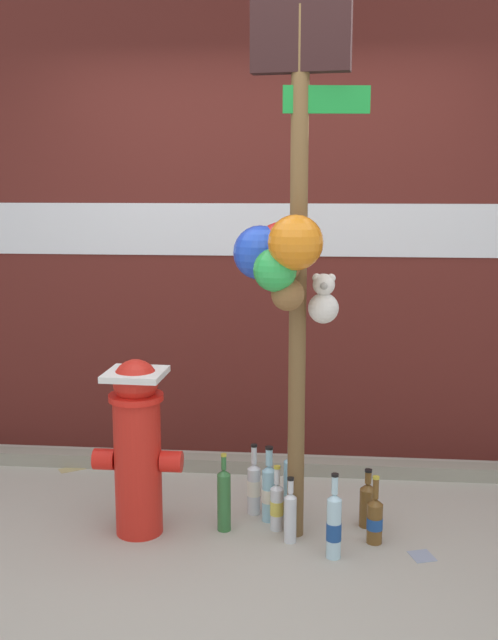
{
  "coord_description": "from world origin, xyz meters",
  "views": [
    {
      "loc": [
        0.34,
        -3.02,
        1.69
      ],
      "look_at": [
        0.02,
        0.41,
        1.06
      ],
      "focal_mm": 41.98,
      "sensor_mm": 36.0,
      "label": 1
    }
  ],
  "objects_px": {
    "fire_hydrant": "(137,443)",
    "bottle_6": "(290,515)",
    "bottle_4": "(334,525)",
    "bottle_3": "(269,491)",
    "bottle_5": "(224,498)",
    "bottle_0": "(375,519)",
    "bottle_1": "(254,487)",
    "bottle_8": "(367,503)",
    "memorial_post": "(287,232)",
    "bottle_2": "(277,505)",
    "bottle_7": "(289,485)"
  },
  "relations": [
    {
      "from": "bottle_4",
      "to": "bottle_3",
      "type": "bearing_deg",
      "value": 132.18
    },
    {
      "from": "bottle_3",
      "to": "bottle_8",
      "type": "relative_size",
      "value": 1.32
    },
    {
      "from": "bottle_0",
      "to": "bottle_4",
      "type": "distance_m",
      "value": 0.26
    },
    {
      "from": "fire_hydrant",
      "to": "bottle_6",
      "type": "bearing_deg",
      "value": -2.67
    },
    {
      "from": "bottle_0",
      "to": "bottle_1",
      "type": "relative_size",
      "value": 0.89
    },
    {
      "from": "bottle_1",
      "to": "bottle_5",
      "type": "height_order",
      "value": "bottle_5"
    },
    {
      "from": "bottle_6",
      "to": "bottle_2",
      "type": "bearing_deg",
      "value": 119.88
    },
    {
      "from": "bottle_7",
      "to": "bottle_8",
      "type": "xyz_separation_m",
      "value": [
        0.39,
        -0.08,
        -0.05
      ]
    },
    {
      "from": "memorial_post",
      "to": "bottle_0",
      "type": "distance_m",
      "value": 1.43
    },
    {
      "from": "bottle_2",
      "to": "bottle_4",
      "type": "relative_size",
      "value": 0.82
    },
    {
      "from": "bottle_4",
      "to": "bottle_5",
      "type": "xyz_separation_m",
      "value": [
        -0.54,
        0.23,
        0.01
      ]
    },
    {
      "from": "bottle_1",
      "to": "bottle_7",
      "type": "xyz_separation_m",
      "value": [
        0.18,
        -0.02,
        0.02
      ]
    },
    {
      "from": "bottle_2",
      "to": "bottle_3",
      "type": "bearing_deg",
      "value": 115.36
    },
    {
      "from": "bottle_3",
      "to": "bottle_5",
      "type": "height_order",
      "value": "bottle_5"
    },
    {
      "from": "bottle_3",
      "to": "bottle_4",
      "type": "distance_m",
      "value": 0.48
    },
    {
      "from": "bottle_4",
      "to": "bottle_8",
      "type": "xyz_separation_m",
      "value": [
        0.17,
        0.34,
        -0.04
      ]
    },
    {
      "from": "bottle_2",
      "to": "bottle_5",
      "type": "xyz_separation_m",
      "value": [
        -0.26,
        -0.03,
        0.04
      ]
    },
    {
      "from": "bottle_6",
      "to": "bottle_3",
      "type": "bearing_deg",
      "value": 117.93
    },
    {
      "from": "fire_hydrant",
      "to": "bottle_8",
      "type": "relative_size",
      "value": 2.92
    },
    {
      "from": "memorial_post",
      "to": "bottle_1",
      "type": "distance_m",
      "value": 1.36
    },
    {
      "from": "bottle_8",
      "to": "bottle_1",
      "type": "bearing_deg",
      "value": 170.66
    },
    {
      "from": "bottle_4",
      "to": "bottle_5",
      "type": "distance_m",
      "value": 0.58
    },
    {
      "from": "fire_hydrant",
      "to": "bottle_1",
      "type": "height_order",
      "value": "fire_hydrant"
    },
    {
      "from": "memorial_post",
      "to": "bottle_6",
      "type": "distance_m",
      "value": 1.35
    },
    {
      "from": "bottle_5",
      "to": "bottle_0",
      "type": "bearing_deg",
      "value": -5.02
    },
    {
      "from": "bottle_2",
      "to": "bottle_8",
      "type": "bearing_deg",
      "value": 10.08
    },
    {
      "from": "memorial_post",
      "to": "fire_hydrant",
      "type": "height_order",
      "value": "memorial_post"
    },
    {
      "from": "bottle_4",
      "to": "bottle_8",
      "type": "distance_m",
      "value": 0.38
    },
    {
      "from": "bottle_0",
      "to": "bottle_7",
      "type": "height_order",
      "value": "bottle_7"
    },
    {
      "from": "bottle_6",
      "to": "memorial_post",
      "type": "bearing_deg",
      "value": 112.34
    },
    {
      "from": "bottle_1",
      "to": "bottle_8",
      "type": "distance_m",
      "value": 0.59
    },
    {
      "from": "bottle_5",
      "to": "fire_hydrant",
      "type": "bearing_deg",
      "value": -171.94
    },
    {
      "from": "bottle_0",
      "to": "bottle_6",
      "type": "bearing_deg",
      "value": -175.9
    },
    {
      "from": "bottle_0",
      "to": "bottle_7",
      "type": "bearing_deg",
      "value": 148.71
    },
    {
      "from": "bottle_6",
      "to": "bottle_8",
      "type": "relative_size",
      "value": 1.09
    },
    {
      "from": "fire_hydrant",
      "to": "bottle_6",
      "type": "xyz_separation_m",
      "value": [
        0.74,
        -0.03,
        -0.32
      ]
    },
    {
      "from": "bottle_1",
      "to": "bottle_5",
      "type": "bearing_deg",
      "value": -122.49
    },
    {
      "from": "memorial_post",
      "to": "fire_hydrant",
      "type": "xyz_separation_m",
      "value": [
        -0.71,
        -0.05,
        -1.02
      ]
    },
    {
      "from": "bottle_8",
      "to": "bottle_3",
      "type": "bearing_deg",
      "value": 177.95
    },
    {
      "from": "fire_hydrant",
      "to": "bottle_0",
      "type": "xyz_separation_m",
      "value": [
        1.15,
        -0.01,
        -0.34
      ]
    },
    {
      "from": "bottle_7",
      "to": "fire_hydrant",
      "type": "bearing_deg",
      "value": -161.15
    },
    {
      "from": "bottle_0",
      "to": "bottle_1",
      "type": "distance_m",
      "value": 0.66
    },
    {
      "from": "memorial_post",
      "to": "bottle_4",
      "type": "xyz_separation_m",
      "value": [
        0.24,
        -0.21,
        -1.32
      ]
    },
    {
      "from": "bottle_6",
      "to": "bottle_4",
      "type": "bearing_deg",
      "value": -33.22
    },
    {
      "from": "bottle_0",
      "to": "bottle_3",
      "type": "height_order",
      "value": "bottle_3"
    },
    {
      "from": "bottle_2",
      "to": "bottle_6",
      "type": "relative_size",
      "value": 1.02
    },
    {
      "from": "bottle_2",
      "to": "bottle_6",
      "type": "bearing_deg",
      "value": -60.12
    },
    {
      "from": "bottle_4",
      "to": "bottle_7",
      "type": "relative_size",
      "value": 0.98
    },
    {
      "from": "bottle_5",
      "to": "bottle_3",
      "type": "bearing_deg",
      "value": 30.89
    },
    {
      "from": "bottle_3",
      "to": "memorial_post",
      "type": "bearing_deg",
      "value": -59.11
    }
  ]
}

